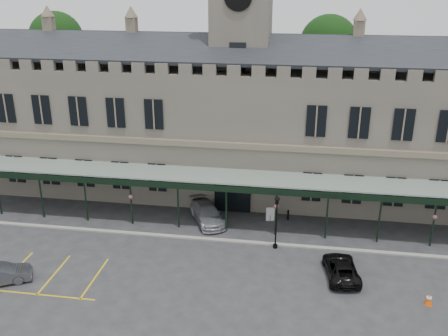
# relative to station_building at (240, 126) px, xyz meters

# --- Properties ---
(ground) EXTENTS (140.00, 140.00, 0.00)m
(ground) POSITION_rel_station_building_xyz_m (0.00, -15.91, -6.47)
(ground) COLOR #2B2B2D
(station_building) EXTENTS (60.00, 10.36, 17.30)m
(station_building) POSITION_rel_station_building_xyz_m (0.00, 0.00, 0.00)
(station_building) COLOR #5B554C
(station_building) RESTS_ON ground
(clock_tower) EXTENTS (5.60, 5.60, 24.80)m
(clock_tower) POSITION_rel_station_building_xyz_m (0.00, 0.09, 6.64)
(clock_tower) COLOR #5B554C
(clock_tower) RESTS_ON ground
(canopy) EXTENTS (50.00, 4.10, 4.30)m
(canopy) POSITION_rel_station_building_xyz_m (0.00, -8.45, -4.06)
(canopy) COLOR #8C9E93
(canopy) RESTS_ON ground
(kerb) EXTENTS (60.00, 0.40, 0.12)m
(kerb) POSITION_rel_station_building_xyz_m (0.00, -10.41, -6.41)
(kerb) COLOR gray
(kerb) RESTS_ON ground
(parking_markings) EXTENTS (16.00, 6.00, 0.01)m
(parking_markings) POSITION_rel_station_building_xyz_m (-14.00, -17.41, -6.47)
(parking_markings) COLOR gold
(parking_markings) RESTS_ON ground
(tree_behind_left) EXTENTS (6.00, 6.00, 16.00)m
(tree_behind_left) POSITION_rel_station_building_xyz_m (-22.00, 9.09, 6.35)
(tree_behind_left) COLOR #332314
(tree_behind_left) RESTS_ON ground
(tree_behind_mid) EXTENTS (6.00, 6.00, 16.00)m
(tree_behind_mid) POSITION_rel_station_building_xyz_m (8.00, 9.09, 6.35)
(tree_behind_mid) COLOR #332314
(tree_behind_mid) RESTS_ON ground
(lamp_post_mid) EXTENTS (0.42, 0.42, 4.42)m
(lamp_post_mid) POSITION_rel_station_building_xyz_m (4.14, -10.83, -3.85)
(lamp_post_mid) COLOR black
(lamp_post_mid) RESTS_ON ground
(traffic_cone) EXTENTS (0.49, 0.49, 0.78)m
(traffic_cone) POSITION_rel_station_building_xyz_m (14.22, -16.46, -6.09)
(traffic_cone) COLOR #F24F07
(traffic_cone) RESTS_ON ground
(sign_board) EXTENTS (0.72, 0.19, 1.25)m
(sign_board) POSITION_rel_station_building_xyz_m (3.44, -6.35, -5.86)
(sign_board) COLOR black
(sign_board) RESTS_ON ground
(bollard_left) EXTENTS (0.15, 0.15, 0.86)m
(bollard_left) POSITION_rel_station_building_xyz_m (-2.97, -5.92, -6.04)
(bollard_left) COLOR black
(bollard_left) RESTS_ON ground
(bollard_right) EXTENTS (0.16, 0.16, 0.89)m
(bollard_right) POSITION_rel_station_building_xyz_m (4.95, -5.92, -6.02)
(bollard_right) COLOR black
(bollard_right) RESTS_ON ground
(car_left_b) EXTENTS (4.33, 3.14, 1.36)m
(car_left_b) POSITION_rel_station_building_xyz_m (-14.10, -18.43, -5.79)
(car_left_b) COLOR #3E4146
(car_left_b) RESTS_ON ground
(car_taxi) EXTENTS (4.20, 5.56, 1.50)m
(car_taxi) POSITION_rel_station_building_xyz_m (-1.86, -7.28, -5.72)
(car_taxi) COLOR #9A9DA2
(car_taxi) RESTS_ON ground
(car_van) EXTENTS (2.66, 4.75, 1.26)m
(car_van) POSITION_rel_station_building_xyz_m (8.89, -14.02, -5.84)
(car_van) COLOR black
(car_van) RESTS_ON ground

